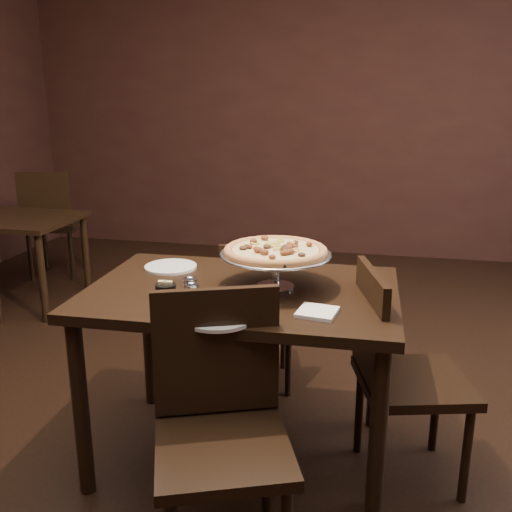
# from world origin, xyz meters

# --- Properties ---
(room) EXTENTS (6.04, 7.04, 2.84)m
(room) POSITION_xyz_m (0.06, 0.03, 1.40)
(room) COLOR black
(room) RESTS_ON ground
(dining_table) EXTENTS (1.31, 0.89, 0.81)m
(dining_table) POSITION_xyz_m (0.07, -0.09, 0.70)
(dining_table) COLOR black
(dining_table) RESTS_ON ground
(background_table) EXTENTS (1.11, 0.74, 0.69)m
(background_table) POSITION_xyz_m (-2.20, 1.46, 0.60)
(background_table) COLOR black
(background_table) RESTS_ON ground
(pizza_stand) EXTENTS (0.47, 0.47, 0.19)m
(pizza_stand) POSITION_xyz_m (0.21, -0.05, 0.97)
(pizza_stand) COLOR silver
(pizza_stand) RESTS_ON dining_table
(parmesan_shaker) EXTENTS (0.06, 0.06, 0.10)m
(parmesan_shaker) POSITION_xyz_m (-0.10, -0.26, 0.85)
(parmesan_shaker) COLOR #F1EEBB
(parmesan_shaker) RESTS_ON dining_table
(pepper_flake_shaker) EXTENTS (0.06, 0.06, 0.10)m
(pepper_flake_shaker) POSITION_xyz_m (-0.07, -0.34, 0.85)
(pepper_flake_shaker) COLOR #922B0D
(pepper_flake_shaker) RESTS_ON dining_table
(packet_caddy) EXTENTS (0.08, 0.08, 0.06)m
(packet_caddy) POSITION_xyz_m (-0.20, -0.26, 0.84)
(packet_caddy) COLOR black
(packet_caddy) RESTS_ON dining_table
(napkin_stack) EXTENTS (0.16, 0.16, 0.01)m
(napkin_stack) POSITION_xyz_m (0.42, -0.32, 0.82)
(napkin_stack) COLOR white
(napkin_stack) RESTS_ON dining_table
(plate_left) EXTENTS (0.24, 0.24, 0.01)m
(plate_left) POSITION_xyz_m (-0.32, 0.11, 0.81)
(plate_left) COLOR white
(plate_left) RESTS_ON dining_table
(plate_near) EXTENTS (0.27, 0.27, 0.01)m
(plate_near) POSITION_xyz_m (0.07, -0.45, 0.81)
(plate_near) COLOR white
(plate_near) RESTS_ON dining_table
(serving_spatula) EXTENTS (0.17, 0.17, 0.02)m
(serving_spatula) POSITION_xyz_m (0.32, -0.20, 0.96)
(serving_spatula) COLOR silver
(serving_spatula) RESTS_ON pizza_stand
(chair_far) EXTENTS (0.49, 0.49, 0.86)m
(chair_far) POSITION_xyz_m (0.01, 0.53, 0.47)
(chair_far) COLOR black
(chair_far) RESTS_ON ground
(chair_near) EXTENTS (0.58, 0.58, 0.95)m
(chair_near) POSITION_xyz_m (0.13, -0.65, 0.52)
(chair_near) COLOR black
(chair_near) RESTS_ON ground
(chair_side) EXTENTS (0.53, 0.53, 0.93)m
(chair_side) POSITION_xyz_m (0.73, -0.10, 0.51)
(chair_side) COLOR black
(chair_side) RESTS_ON ground
(bg_chair_far) EXTENTS (0.54, 0.54, 0.96)m
(bg_chair_far) POSITION_xyz_m (-2.21, 2.13, 0.53)
(bg_chair_far) COLOR black
(bg_chair_far) RESTS_ON ground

